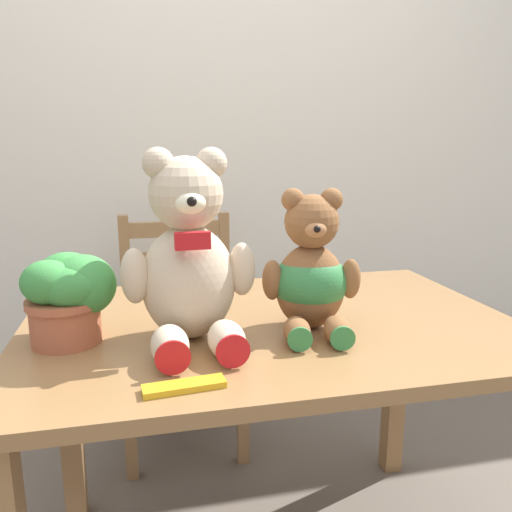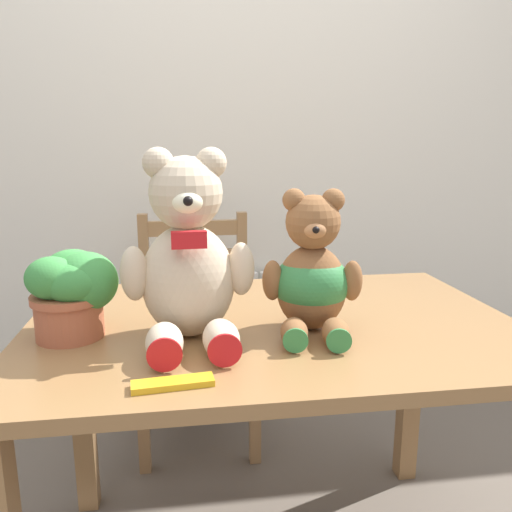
{
  "view_description": "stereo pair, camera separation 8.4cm",
  "coord_description": "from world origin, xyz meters",
  "px_view_note": "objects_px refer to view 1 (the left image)",
  "views": [
    {
      "loc": [
        -0.29,
        -0.72,
        1.14
      ],
      "look_at": [
        -0.05,
        0.33,
        0.9
      ],
      "focal_mm": 35.0,
      "sensor_mm": 36.0,
      "label": 1
    },
    {
      "loc": [
        -0.21,
        -0.74,
        1.14
      ],
      "look_at": [
        -0.05,
        0.33,
        0.9
      ],
      "focal_mm": 35.0,
      "sensor_mm": 36.0,
      "label": 2
    }
  ],
  "objects_px": {
    "teddy_bear_left": "(189,260)",
    "potted_plant": "(67,292)",
    "teddy_bear_right": "(311,274)",
    "wooden_chair_behind": "(180,326)",
    "chocolate_bar": "(184,386)"
  },
  "relations": [
    {
      "from": "teddy_bear_left",
      "to": "potted_plant",
      "type": "xyz_separation_m",
      "value": [
        -0.26,
        0.04,
        -0.07
      ]
    },
    {
      "from": "teddy_bear_left",
      "to": "teddy_bear_right",
      "type": "bearing_deg",
      "value": 179.27
    },
    {
      "from": "wooden_chair_behind",
      "to": "teddy_bear_right",
      "type": "xyz_separation_m",
      "value": [
        0.25,
        -0.8,
        0.4
      ]
    },
    {
      "from": "teddy_bear_left",
      "to": "teddy_bear_right",
      "type": "distance_m",
      "value": 0.28
    },
    {
      "from": "wooden_chair_behind",
      "to": "chocolate_bar",
      "type": "xyz_separation_m",
      "value": [
        -0.06,
        -1.04,
        0.27
      ]
    },
    {
      "from": "wooden_chair_behind",
      "to": "potted_plant",
      "type": "relative_size",
      "value": 4.51
    },
    {
      "from": "teddy_bear_right",
      "to": "potted_plant",
      "type": "relative_size",
      "value": 1.67
    },
    {
      "from": "wooden_chair_behind",
      "to": "potted_plant",
      "type": "bearing_deg",
      "value": 69.69
    },
    {
      "from": "teddy_bear_left",
      "to": "chocolate_bar",
      "type": "xyz_separation_m",
      "value": [
        -0.03,
        -0.23,
        -0.17
      ]
    },
    {
      "from": "teddy_bear_left",
      "to": "potted_plant",
      "type": "distance_m",
      "value": 0.27
    },
    {
      "from": "teddy_bear_left",
      "to": "teddy_bear_right",
      "type": "xyz_separation_m",
      "value": [
        0.28,
        0.01,
        -0.05
      ]
    },
    {
      "from": "teddy_bear_right",
      "to": "potted_plant",
      "type": "distance_m",
      "value": 0.53
    },
    {
      "from": "teddy_bear_right",
      "to": "teddy_bear_left",
      "type": "bearing_deg",
      "value": 10.72
    },
    {
      "from": "teddy_bear_left",
      "to": "wooden_chair_behind",
      "type": "bearing_deg",
      "value": -94.17
    },
    {
      "from": "wooden_chair_behind",
      "to": "chocolate_bar",
      "type": "height_order",
      "value": "wooden_chair_behind"
    }
  ]
}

